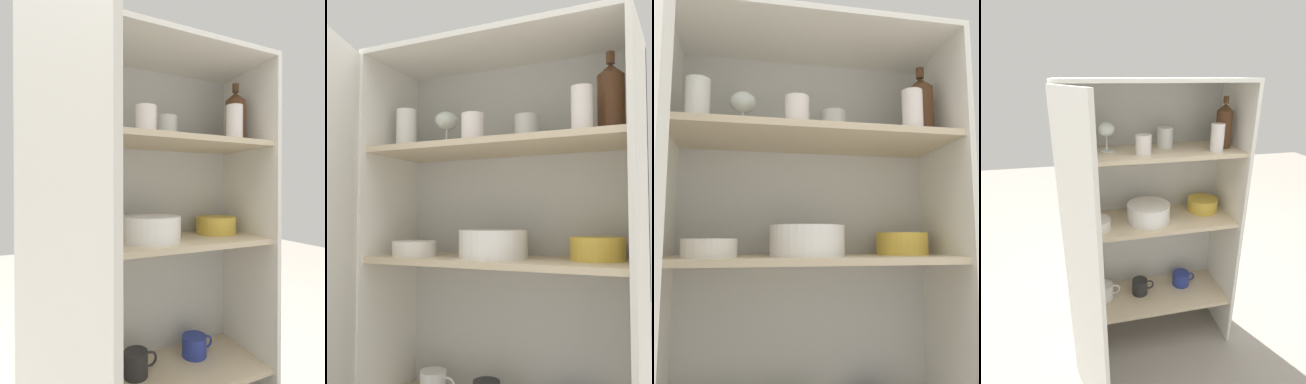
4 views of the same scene
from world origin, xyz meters
The scene contains 20 objects.
cupboard_back_panel centered at (0.00, 0.32, 0.72)m, with size 0.88×0.02×1.44m, color silver.
cupboard_side_left centered at (-0.43, 0.16, 0.72)m, with size 0.02×0.35×1.44m, color white.
cupboard_side_right centered at (0.43, 0.16, 0.72)m, with size 0.02×0.35×1.44m, color white.
cupboard_top_panel centered at (0.00, 0.16, 1.45)m, with size 0.88×0.35×0.02m, color white.
shelf_board_lower centered at (0.00, 0.16, 0.27)m, with size 0.84×0.31×0.02m, color beige.
shelf_board_middle centered at (0.00, 0.16, 0.76)m, with size 0.84×0.31×0.02m, color beige.
shelf_board_upper centered at (0.00, 0.16, 1.12)m, with size 0.84×0.31×0.02m, color beige.
cupboard_door centered at (-0.37, -0.23, 0.72)m, with size 0.15×0.42×1.44m.
tumbler_glass_0 centered at (-0.34, 0.12, 1.20)m, with size 0.07×0.07×0.14m.
tumbler_glass_1 centered at (0.08, 0.20, 1.18)m, with size 0.08×0.08×0.10m.
tumbler_glass_2 centered at (0.29, 0.07, 1.20)m, with size 0.06×0.06×0.13m.
tumbler_glass_3 centered at (-0.06, 0.08, 1.18)m, with size 0.07×0.07×0.09m.
wine_glass_0 centered at (-0.22, 0.18, 1.23)m, with size 0.08×0.08×0.14m.
wine_bottle centered at (0.36, 0.15, 1.24)m, with size 0.08×0.08×0.25m.
plate_stack_white centered at (-0.02, 0.15, 0.81)m, with size 0.22×0.22×0.09m.
mixing_bowl_large centered at (0.30, 0.20, 0.81)m, with size 0.16×0.16×0.07m.
serving_bowl_small centered at (-0.29, 0.11, 0.79)m, with size 0.15×0.15×0.05m.
coffee_mug_primary centered at (-0.26, 0.18, 0.32)m, with size 0.13×0.09×0.09m.
coffee_mug_extra_1 centered at (-0.06, 0.18, 0.32)m, with size 0.13×0.09×0.09m.
coffee_mug_extra_2 centered at (0.20, 0.21, 0.32)m, with size 0.14×0.10×0.08m.
Camera 1 is at (-0.43, -0.83, 0.95)m, focal length 28.00 mm.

